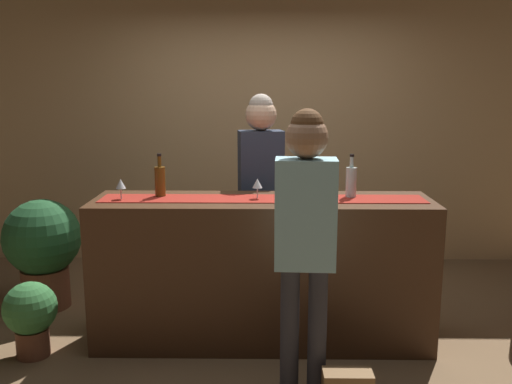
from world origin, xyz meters
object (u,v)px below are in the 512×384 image
at_px(wine_glass_mid_counter, 121,185).
at_px(wine_glass_far_end, 257,184).
at_px(wine_bottle_amber, 160,181).
at_px(wine_bottle_clear, 351,181).
at_px(bartender, 261,178).
at_px(potted_plant_small, 31,314).
at_px(customer_sipping, 305,224).
at_px(potted_plant_tall, 43,246).
at_px(wine_glass_near_customer, 323,187).

relative_size(wine_glass_mid_counter, wine_glass_far_end, 1.00).
distance_m(wine_bottle_amber, wine_bottle_clear, 1.33).
bearing_deg(bartender, potted_plant_small, 18.68).
relative_size(wine_glass_mid_counter, bartender, 0.08).
height_order(customer_sipping, potted_plant_small, customer_sipping).
xyz_separation_m(wine_bottle_clear, potted_plant_tall, (-2.39, 0.49, -0.62)).
bearing_deg(wine_glass_far_end, customer_sipping, -68.32).
relative_size(bartender, potted_plant_tall, 1.92).
distance_m(wine_bottle_amber, bartender, 0.86).
xyz_separation_m(customer_sipping, potted_plant_small, (-1.79, 0.43, -0.74)).
distance_m(customer_sipping, potted_plant_small, 1.98).
bearing_deg(bartender, customer_sipping, 91.02).
distance_m(wine_glass_near_customer, potted_plant_tall, 2.36).
distance_m(customer_sipping, potted_plant_tall, 2.43).
height_order(wine_glass_near_customer, wine_glass_mid_counter, same).
relative_size(wine_bottle_clear, bartender, 0.18).
bearing_deg(wine_glass_near_customer, potted_plant_small, -175.18).
bearing_deg(customer_sipping, potted_plant_small, 169.38).
height_order(wine_glass_mid_counter, wine_glass_far_end, same).
distance_m(wine_glass_far_end, potted_plant_small, 1.75).
bearing_deg(wine_bottle_clear, wine_glass_far_end, -173.99).
distance_m(wine_bottle_amber, wine_glass_near_customer, 1.13).
bearing_deg(potted_plant_small, wine_glass_far_end, 10.07).
bearing_deg(potted_plant_tall, wine_bottle_clear, -11.68).
xyz_separation_m(wine_bottle_amber, potted_plant_tall, (-1.06, 0.48, -0.62)).
bearing_deg(wine_glass_near_customer, bartender, 121.25).
relative_size(wine_glass_near_customer, potted_plant_tall, 0.16).
distance_m(wine_bottle_amber, customer_sipping, 1.23).
bearing_deg(wine_bottle_amber, wine_glass_mid_counter, -155.76).
relative_size(wine_bottle_amber, potted_plant_small, 0.59).
distance_m(wine_bottle_clear, wine_glass_near_customer, 0.27).
relative_size(potted_plant_tall, potted_plant_small, 1.74).
height_order(bartender, potted_plant_tall, bartender).
bearing_deg(potted_plant_tall, wine_glass_mid_counter, -36.22).
xyz_separation_m(wine_glass_far_end, bartender, (0.02, 0.58, -0.06)).
distance_m(wine_glass_mid_counter, customer_sipping, 1.38).
distance_m(wine_bottle_clear, bartender, 0.81).
height_order(wine_glass_far_end, potted_plant_tall, wine_glass_far_end).
xyz_separation_m(wine_glass_far_end, potted_plant_tall, (-1.74, 0.56, -0.61)).
height_order(wine_glass_mid_counter, bartender, bartender).
distance_m(wine_bottle_clear, wine_glass_far_end, 0.65).
bearing_deg(potted_plant_small, bartender, 29.00).
relative_size(wine_bottle_amber, wine_glass_mid_counter, 2.10).
xyz_separation_m(wine_bottle_clear, customer_sipping, (-0.37, -0.76, -0.11)).
relative_size(wine_bottle_clear, wine_glass_far_end, 2.10).
xyz_separation_m(wine_glass_far_end, customer_sipping, (0.28, -0.70, -0.10)).
bearing_deg(customer_sipping, wine_glass_mid_counter, 154.05).
height_order(wine_glass_near_customer, bartender, bartender).
xyz_separation_m(wine_glass_mid_counter, customer_sipping, (1.20, -0.66, -0.10)).
relative_size(wine_bottle_clear, potted_plant_small, 0.59).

